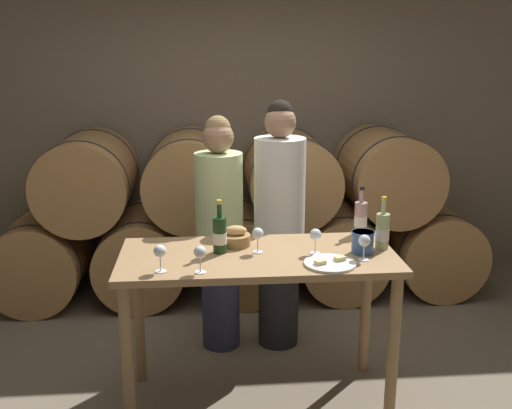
# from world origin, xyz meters

# --- Properties ---
(ground_plane) EXTENTS (10.00, 10.00, 0.00)m
(ground_plane) POSITION_xyz_m (0.00, 0.00, 0.00)
(ground_plane) COLOR #726654
(stone_wall_back) EXTENTS (10.00, 0.12, 3.20)m
(stone_wall_back) POSITION_xyz_m (0.00, 2.24, 1.60)
(stone_wall_back) COLOR #7F705B
(stone_wall_back) RESTS_ON ground_plane
(barrel_stack) EXTENTS (4.01, 0.94, 1.38)m
(barrel_stack) POSITION_xyz_m (-0.00, 1.65, 0.65)
(barrel_stack) COLOR #A87A47
(barrel_stack) RESTS_ON ground_plane
(tasting_table) EXTENTS (1.55, 0.69, 0.92)m
(tasting_table) POSITION_xyz_m (0.00, 0.00, 0.79)
(tasting_table) COLOR #99754C
(tasting_table) RESTS_ON ground_plane
(person_left) EXTENTS (0.32, 0.32, 1.62)m
(person_left) POSITION_xyz_m (-0.20, 0.70, 0.83)
(person_left) COLOR #2D334C
(person_left) RESTS_ON ground_plane
(person_right) EXTENTS (0.34, 0.34, 1.72)m
(person_right) POSITION_xyz_m (0.21, 0.70, 0.88)
(person_right) COLOR #232326
(person_right) RESTS_ON ground_plane
(wine_bottle_red) EXTENTS (0.08, 0.08, 0.31)m
(wine_bottle_red) POSITION_xyz_m (-0.21, 0.04, 1.03)
(wine_bottle_red) COLOR #193819
(wine_bottle_red) RESTS_ON tasting_table
(wine_bottle_white) EXTENTS (0.08, 0.08, 0.31)m
(wine_bottle_white) POSITION_xyz_m (0.72, 0.03, 1.03)
(wine_bottle_white) COLOR #ADBC7F
(wine_bottle_white) RESTS_ON tasting_table
(wine_bottle_rose) EXTENTS (0.08, 0.08, 0.30)m
(wine_bottle_rose) POSITION_xyz_m (0.66, 0.30, 1.03)
(wine_bottle_rose) COLOR #BC8E93
(wine_bottle_rose) RESTS_ON tasting_table
(blue_crock) EXTENTS (0.13, 0.13, 0.13)m
(blue_crock) POSITION_xyz_m (0.59, -0.04, 0.99)
(blue_crock) COLOR #335693
(blue_crock) RESTS_ON tasting_table
(bread_basket) EXTENTS (0.17, 0.17, 0.12)m
(bread_basket) POSITION_xyz_m (-0.12, 0.16, 0.97)
(bread_basket) COLOR olive
(bread_basket) RESTS_ON tasting_table
(cheese_plate) EXTENTS (0.28, 0.28, 0.04)m
(cheese_plate) POSITION_xyz_m (0.37, -0.20, 0.93)
(cheese_plate) COLOR white
(cheese_plate) RESTS_ON tasting_table
(wine_glass_far_left) EXTENTS (0.07, 0.07, 0.15)m
(wine_glass_far_left) POSITION_xyz_m (-0.53, -0.23, 1.03)
(wine_glass_far_left) COLOR white
(wine_glass_far_left) RESTS_ON tasting_table
(wine_glass_left) EXTENTS (0.07, 0.07, 0.15)m
(wine_glass_left) POSITION_xyz_m (-0.32, -0.26, 1.03)
(wine_glass_left) COLOR white
(wine_glass_left) RESTS_ON tasting_table
(wine_glass_center) EXTENTS (0.07, 0.07, 0.15)m
(wine_glass_center) POSITION_xyz_m (-0.00, 0.03, 1.03)
(wine_glass_center) COLOR white
(wine_glass_center) RESTS_ON tasting_table
(wine_glass_right) EXTENTS (0.07, 0.07, 0.15)m
(wine_glass_right) POSITION_xyz_m (0.32, -0.02, 1.03)
(wine_glass_right) COLOR white
(wine_glass_right) RESTS_ON tasting_table
(wine_glass_far_right) EXTENTS (0.07, 0.07, 0.15)m
(wine_glass_far_right) POSITION_xyz_m (0.56, -0.15, 1.03)
(wine_glass_far_right) COLOR white
(wine_glass_far_right) RESTS_ON tasting_table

